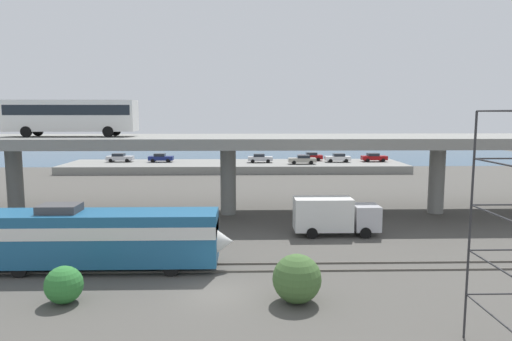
% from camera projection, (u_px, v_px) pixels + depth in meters
% --- Properties ---
extents(ground_plane, '(260.00, 260.00, 0.00)m').
position_uv_depth(ground_plane, '(216.00, 293.00, 25.35)').
color(ground_plane, '#4C4944').
extents(rail_strip_near, '(110.00, 0.12, 0.12)m').
position_uv_depth(rail_strip_near, '(219.00, 271.00, 28.60)').
color(rail_strip_near, '#59544C').
rests_on(rail_strip_near, ground_plane).
extents(rail_strip_far, '(110.00, 0.12, 0.12)m').
position_uv_depth(rail_strip_far, '(221.00, 264.00, 30.02)').
color(rail_strip_far, '#59544C').
rests_on(rail_strip_far, ground_plane).
extents(train_locomotive, '(15.49, 3.04, 4.18)m').
position_uv_depth(train_locomotive, '(113.00, 235.00, 28.88)').
color(train_locomotive, '#1E5984').
rests_on(train_locomotive, ground_plane).
extents(highway_overpass, '(96.00, 10.62, 7.58)m').
position_uv_depth(highway_overpass, '(228.00, 144.00, 44.35)').
color(highway_overpass, gray).
rests_on(highway_overpass, ground_plane).
extents(transit_bus_on_overpass, '(12.00, 2.68, 3.40)m').
position_uv_depth(transit_bus_on_overpass, '(71.00, 114.00, 43.37)').
color(transit_bus_on_overpass, silver).
rests_on(transit_bus_on_overpass, highway_overpass).
extents(service_truck_west, '(6.80, 2.46, 3.04)m').
position_uv_depth(service_truck_west, '(334.00, 215.00, 37.20)').
color(service_truck_west, '#B7B7BC').
rests_on(service_truck_west, ground_plane).
extents(pier_parking_lot, '(57.53, 12.49, 1.28)m').
position_uv_depth(pier_parking_lot, '(235.00, 166.00, 79.83)').
color(pier_parking_lot, gray).
rests_on(pier_parking_lot, ground_plane).
extents(parked_car_0, '(4.59, 1.85, 1.50)m').
position_uv_depth(parked_car_0, '(302.00, 159.00, 77.51)').
color(parked_car_0, '#9E998C').
rests_on(parked_car_0, pier_parking_lot).
extents(parked_car_1, '(4.38, 1.89, 1.50)m').
position_uv_depth(parked_car_1, '(374.00, 157.00, 81.30)').
color(parked_car_1, maroon).
rests_on(parked_car_1, pier_parking_lot).
extents(parked_car_2, '(4.55, 1.94, 1.50)m').
position_uv_depth(parked_car_2, '(120.00, 157.00, 80.90)').
color(parked_car_2, '#B7B7BC').
rests_on(parked_car_2, pier_parking_lot).
extents(parked_car_3, '(4.25, 1.94, 1.50)m').
position_uv_depth(parked_car_3, '(310.00, 156.00, 82.90)').
color(parked_car_3, maroon).
rests_on(parked_car_3, pier_parking_lot).
extents(parked_car_4, '(4.35, 1.91, 1.50)m').
position_uv_depth(parked_car_4, '(338.00, 158.00, 80.55)').
color(parked_car_4, silver).
rests_on(parked_car_4, pier_parking_lot).
extents(parked_car_5, '(4.23, 1.85, 1.50)m').
position_uv_depth(parked_car_5, '(161.00, 158.00, 80.65)').
color(parked_car_5, navy).
rests_on(parked_car_5, pier_parking_lot).
extents(parked_car_6, '(4.24, 1.84, 1.50)m').
position_uv_depth(parked_car_6, '(260.00, 158.00, 79.86)').
color(parked_car_6, '#B7B7BC').
rests_on(parked_car_6, pier_parking_lot).
extents(harbor_water, '(140.00, 36.00, 0.01)m').
position_uv_depth(harbor_water, '(237.00, 157.00, 102.73)').
color(harbor_water, '#2D5170').
rests_on(harbor_water, ground_plane).
extents(shrub_left, '(1.95, 1.95, 1.95)m').
position_uv_depth(shrub_left, '(64.00, 285.00, 23.88)').
color(shrub_left, '#2E7633').
rests_on(shrub_left, ground_plane).
extents(shrub_right, '(2.55, 2.55, 2.55)m').
position_uv_depth(shrub_right, '(297.00, 279.00, 23.94)').
color(shrub_right, '#426732').
rests_on(shrub_right, ground_plane).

